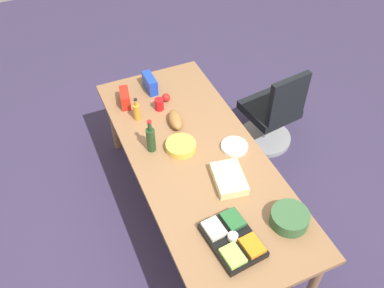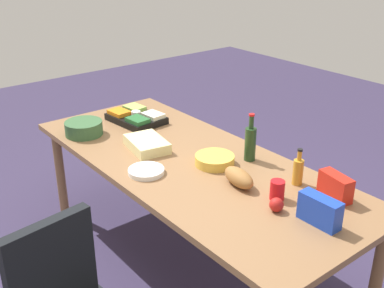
{
  "view_description": "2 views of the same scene",
  "coord_description": "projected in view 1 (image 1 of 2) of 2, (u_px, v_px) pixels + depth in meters",
  "views": [
    {
      "loc": [
        -2.09,
        0.96,
        3.29
      ],
      "look_at": [
        0.13,
        -0.01,
        0.81
      ],
      "focal_mm": 39.69,
      "sensor_mm": 36.0,
      "label": 1
    },
    {
      "loc": [
        2.14,
        -1.69,
        2.1
      ],
      "look_at": [
        -0.09,
        0.08,
        0.85
      ],
      "focal_mm": 44.39,
      "sensor_mm": 36.0,
      "label": 2
    }
  ],
  "objects": [
    {
      "name": "veggie_tray",
      "position": [
        233.0,
        239.0,
        2.83
      ],
      "size": [
        0.45,
        0.34,
        0.09
      ],
      "color": "black",
      "rests_on": "conference_table"
    },
    {
      "name": "chip_bowl",
      "position": [
        181.0,
        146.0,
        3.44
      ],
      "size": [
        0.3,
        0.3,
        0.06
      ],
      "primitive_type": "cylinder",
      "rotation": [
        0.0,
        0.0,
        0.22
      ],
      "color": "gold",
      "rests_on": "conference_table"
    },
    {
      "name": "ground_plane",
      "position": [
        197.0,
        213.0,
        3.96
      ],
      "size": [
        10.0,
        10.0,
        0.0
      ],
      "primitive_type": "plane",
      "color": "#352D4B"
    },
    {
      "name": "red_solo_cup",
      "position": [
        159.0,
        104.0,
        3.77
      ],
      "size": [
        0.09,
        0.09,
        0.11
      ],
      "primitive_type": "cylinder",
      "rotation": [
        0.0,
        0.0,
        -0.13
      ],
      "color": "red",
      "rests_on": "conference_table"
    },
    {
      "name": "chip_bag_blue",
      "position": [
        150.0,
        83.0,
        3.94
      ],
      "size": [
        0.22,
        0.08,
        0.15
      ],
      "primitive_type": "cube",
      "rotation": [
        0.0,
        0.0,
        0.01
      ],
      "color": "#1B3EBD",
      "rests_on": "conference_table"
    },
    {
      "name": "dressing_bottle",
      "position": [
        137.0,
        111.0,
        3.65
      ],
      "size": [
        0.06,
        0.06,
        0.22
      ],
      "color": "#C68626",
      "rests_on": "conference_table"
    },
    {
      "name": "conference_table",
      "position": [
        197.0,
        163.0,
        3.45
      ],
      "size": [
        2.45,
        1.02,
        0.78
      ],
      "color": "olive",
      "rests_on": "ground"
    },
    {
      "name": "office_chair",
      "position": [
        272.0,
        117.0,
        4.34
      ],
      "size": [
        0.56,
        0.56,
        0.96
      ],
      "color": "gray",
      "rests_on": "ground"
    },
    {
      "name": "salad_bowl",
      "position": [
        290.0,
        218.0,
        2.93
      ],
      "size": [
        0.28,
        0.28,
        0.1
      ],
      "primitive_type": "cylinder",
      "rotation": [
        0.0,
        0.0,
        -0.05
      ],
      "color": "#365D36",
      "rests_on": "conference_table"
    },
    {
      "name": "bread_loaf",
      "position": [
        175.0,
        120.0,
        3.63
      ],
      "size": [
        0.25,
        0.15,
        0.1
      ],
      "primitive_type": "ellipsoid",
      "rotation": [
        0.0,
        0.0,
        -0.16
      ],
      "color": "#976433",
      "rests_on": "conference_table"
    },
    {
      "name": "chip_bag_red",
      "position": [
        125.0,
        98.0,
        3.8
      ],
      "size": [
        0.21,
        0.12,
        0.14
      ],
      "primitive_type": "cube",
      "rotation": [
        0.0,
        0.0,
        -0.2
      ],
      "color": "red",
      "rests_on": "conference_table"
    },
    {
      "name": "paper_plate_stack",
      "position": [
        234.0,
        147.0,
        3.46
      ],
      "size": [
        0.27,
        0.27,
        0.03
      ],
      "primitive_type": "cylinder",
      "rotation": [
        0.0,
        0.0,
        -0.28
      ],
      "color": "white",
      "rests_on": "conference_table"
    },
    {
      "name": "apple_red",
      "position": [
        166.0,
        97.0,
        3.86
      ],
      "size": [
        0.09,
        0.09,
        0.08
      ],
      "primitive_type": "sphere",
      "rotation": [
        0.0,
        0.0,
        0.21
      ],
      "color": "#AE1C19",
      "rests_on": "conference_table"
    },
    {
      "name": "sheet_cake",
      "position": [
        229.0,
        179.0,
        3.19
      ],
      "size": [
        0.35,
        0.27,
        0.07
      ],
      "primitive_type": "cube",
      "rotation": [
        0.0,
        0.0,
        -0.18
      ],
      "color": "beige",
      "rests_on": "conference_table"
    },
    {
      "name": "wine_bottle",
      "position": [
        151.0,
        139.0,
        3.37
      ],
      "size": [
        0.09,
        0.09,
        0.31
      ],
      "color": "#203C1E",
      "rests_on": "conference_table"
    }
  ]
}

